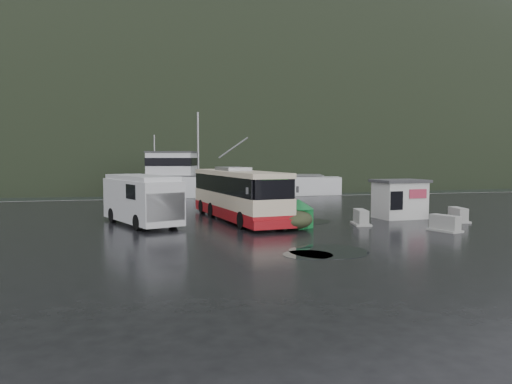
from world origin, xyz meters
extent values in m
plane|color=black|center=(0.00, 0.00, 0.00)|extent=(160.00, 160.00, 0.00)
cube|color=black|center=(0.00, 110.00, 0.00)|extent=(300.00, 180.00, 0.02)
cube|color=#999993|center=(0.00, 20.00, 0.00)|extent=(160.00, 0.60, 1.50)
ellipsoid|color=black|center=(10.00, 250.00, 0.00)|extent=(780.00, 540.00, 570.00)
cylinder|color=black|center=(0.25, -6.88, 0.01)|extent=(3.17, 3.17, 0.01)
cylinder|color=black|center=(-0.79, -7.37, 0.01)|extent=(1.93, 1.93, 0.01)
cylinder|color=black|center=(2.35, 2.15, 0.01)|extent=(3.08, 3.08, 0.01)
camera|label=1|loc=(-7.14, -25.17, 3.72)|focal=35.00mm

